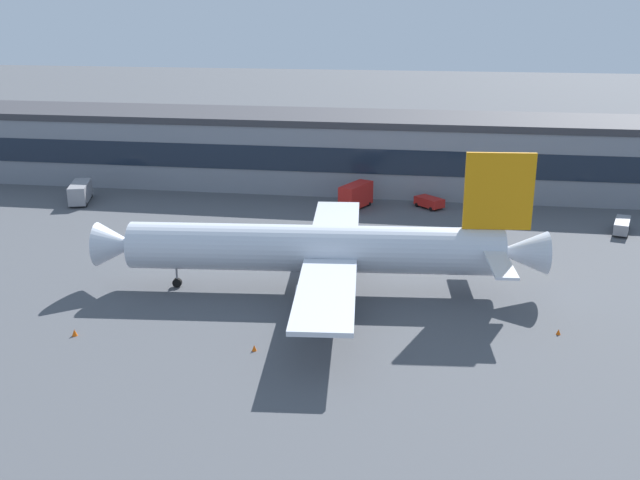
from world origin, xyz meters
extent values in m
plane|color=#4C4F54|center=(0.00, 0.00, 0.00)|extent=(600.00, 600.00, 0.00)
cube|color=gray|center=(0.00, 51.37, 6.03)|extent=(152.96, 17.85, 12.07)
cube|color=#38383D|center=(0.00, 51.37, 12.67)|extent=(156.02, 18.20, 1.20)
cube|color=#192333|center=(0.00, 42.40, 6.64)|extent=(149.90, 0.16, 4.34)
cylinder|color=silver|center=(0.01, -1.39, 5.25)|extent=(43.95, 9.86, 5.52)
cone|color=silver|center=(-23.34, -3.73, 5.25)|extent=(5.47, 5.72, 5.25)
cone|color=silver|center=(23.63, 0.99, 5.25)|extent=(6.54, 5.55, 4.97)
cube|color=orange|center=(20.71, 0.69, 12.43)|extent=(7.74, 1.27, 8.83)
cube|color=silver|center=(20.82, -5.40, 6.08)|extent=(3.38, 10.13, 0.30)
cube|color=silver|center=(19.60, 6.69, 6.08)|extent=(3.38, 10.13, 0.30)
cube|color=silver|center=(3.25, -13.70, 4.70)|extent=(7.93, 20.13, 0.50)
cube|color=silver|center=(0.74, 11.32, 4.70)|extent=(7.93, 20.13, 0.50)
cylinder|color=#99999E|center=(1.96, -10.87, 2.78)|extent=(4.84, 3.48, 3.04)
cylinder|color=#99999E|center=(0.04, 8.30, 2.78)|extent=(4.84, 3.48, 3.04)
cylinder|color=black|center=(-16.49, -3.05, 0.55)|extent=(1.14, 0.61, 1.10)
cylinder|color=slate|center=(-16.49, -3.05, 2.07)|extent=(0.24, 0.24, 2.49)
cylinder|color=black|center=(2.42, -3.64, 0.55)|extent=(1.14, 0.61, 1.10)
cylinder|color=slate|center=(2.42, -3.64, 2.07)|extent=(0.24, 0.24, 2.49)
cylinder|color=black|center=(1.93, 1.30, 0.55)|extent=(1.14, 0.61, 1.10)
cylinder|color=slate|center=(1.93, 1.30, 2.07)|extent=(0.24, 0.24, 2.49)
cube|color=red|center=(0.59, 35.87, 2.25)|extent=(5.24, 7.64, 3.80)
cube|color=black|center=(1.38, 37.69, 3.01)|extent=(3.20, 3.26, 0.95)
cylinder|color=black|center=(0.52, 38.65, 0.35)|extent=(0.55, 0.76, 0.70)
cylinder|color=black|center=(2.67, 37.72, 0.35)|extent=(0.55, 0.76, 0.70)
cylinder|color=black|center=(-1.48, 34.02, 0.35)|extent=(0.55, 0.76, 0.70)
cylinder|color=black|center=(0.67, 33.09, 0.35)|extent=(0.55, 0.76, 0.70)
cube|color=gray|center=(41.22, 28.69, 1.15)|extent=(3.66, 6.70, 1.60)
cube|color=black|center=(40.74, 27.00, 1.47)|extent=(2.38, 2.65, 0.40)
cylinder|color=black|center=(41.48, 26.29, 0.35)|extent=(0.48, 0.76, 0.70)
cylinder|color=black|center=(39.74, 26.78, 0.35)|extent=(0.48, 0.76, 0.70)
cylinder|color=black|center=(42.69, 30.60, 0.35)|extent=(0.48, 0.76, 0.70)
cylinder|color=black|center=(40.96, 31.09, 0.35)|extent=(0.48, 0.76, 0.70)
cube|color=red|center=(12.65, 38.17, 1.05)|extent=(5.25, 5.21, 1.40)
cube|color=black|center=(11.70, 39.09, 1.33)|extent=(2.87, 2.89, 0.35)
cylinder|color=black|center=(10.63, 38.50, 0.35)|extent=(0.71, 0.70, 0.70)
cylinder|color=black|center=(12.26, 40.18, 0.35)|extent=(0.71, 0.70, 0.70)
cylinder|color=black|center=(13.03, 36.16, 0.35)|extent=(0.71, 0.70, 0.70)
cylinder|color=black|center=(14.67, 37.83, 0.35)|extent=(0.71, 0.70, 0.70)
cube|color=white|center=(25.56, 32.84, 1.10)|extent=(2.81, 3.98, 1.50)
cube|color=black|center=(25.32, 31.88, 1.40)|extent=(2.09, 1.67, 0.38)
cylinder|color=black|center=(26.13, 31.41, 0.35)|extent=(0.46, 0.75, 0.70)
cylinder|color=black|center=(24.38, 31.84, 0.35)|extent=(0.46, 0.75, 0.70)
cylinder|color=black|center=(26.73, 33.85, 0.35)|extent=(0.46, 0.75, 0.70)
cylinder|color=black|center=(24.99, 34.28, 0.35)|extent=(0.46, 0.75, 0.70)
cube|color=gray|center=(-46.37, 32.19, 1.85)|extent=(5.19, 8.85, 3.00)
cube|color=black|center=(-47.06, 34.39, 2.45)|extent=(3.34, 3.58, 0.75)
cylinder|color=black|center=(-48.45, 34.61, 0.35)|extent=(0.50, 0.76, 0.70)
cylinder|color=black|center=(-46.05, 35.37, 0.35)|extent=(0.50, 0.76, 0.70)
cylinder|color=black|center=(-46.68, 29.00, 0.35)|extent=(0.50, 0.76, 0.70)
cylinder|color=black|center=(-44.28, 29.76, 0.35)|extent=(0.50, 0.76, 0.70)
cone|color=#F2590C|center=(-3.15, -18.21, 0.31)|extent=(0.49, 0.49, 0.61)
cone|color=#F2590C|center=(26.92, -9.51, 0.29)|extent=(0.47, 0.47, 0.59)
cone|color=#F2590C|center=(-22.22, -17.83, 0.36)|extent=(0.58, 0.58, 0.72)
camera|label=1|loc=(13.82, -82.00, 32.63)|focal=41.42mm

